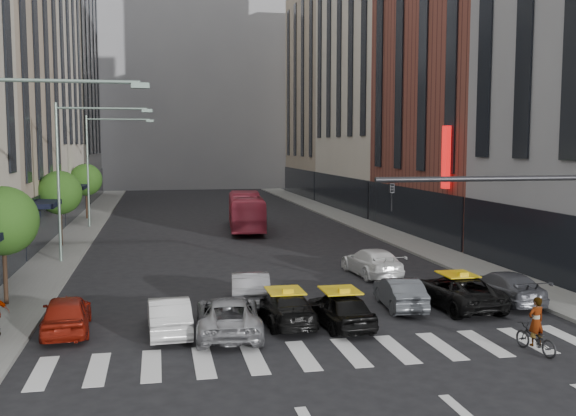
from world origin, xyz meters
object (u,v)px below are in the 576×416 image
streetlamp_far (100,156)px  taxi_left (285,308)px  car_white_front (169,315)px  bus (246,211)px  motorcycle (535,339)px  car_red (66,314)px  streetlamp_mid (75,160)px  taxi_center (340,309)px  streetlamp_near (14,172)px

streetlamp_far → taxi_left: streetlamp_far is taller
car_white_front → bus: size_ratio=0.38×
car_white_front → motorcycle: car_white_front is taller
car_red → car_white_front: size_ratio=1.01×
streetlamp_mid → motorcycle: (16.54, -19.77, -5.43)m
streetlamp_far → motorcycle: bearing=-65.2°
streetlamp_mid → taxi_left: 18.18m
streetlamp_far → car_red: 30.78m
taxi_center → bus: bus is taller
streetlamp_near → motorcycle: 17.82m
streetlamp_near → car_red: bearing=54.3°
streetlamp_mid → taxi_center: size_ratio=2.25×
bus → motorcycle: 32.51m
streetlamp_far → car_red: size_ratio=2.18×
streetlamp_mid → car_white_front: streetlamp_mid is taller
streetlamp_near → taxi_center: bearing=2.3°
streetlamp_far → bus: bearing=-17.9°
streetlamp_far → car_white_front: (4.84, -31.16, -5.23)m
streetlamp_near → streetlamp_mid: size_ratio=1.00×
streetlamp_near → streetlamp_far: 32.00m
taxi_left → motorcycle: (7.35, -5.00, -0.16)m
streetlamp_mid → streetlamp_far: 16.00m
taxi_left → taxi_center: taxi_center is taller
streetlamp_far → bus: (11.44, -3.69, -4.41)m
streetlamp_near → taxi_center: streetlamp_near is taller
streetlamp_near → streetlamp_far: (0.00, 32.00, 0.00)m
streetlamp_near → taxi_left: size_ratio=2.07×
car_white_front → bus: 28.26m
streetlamp_near → bus: 30.85m
bus → taxi_left: bearing=90.6°
car_red → taxi_center: size_ratio=1.03×
streetlamp_near → motorcycle: (16.54, -3.77, -5.43)m
car_red → taxi_center: bearing=169.0°
streetlamp_mid → car_white_front: (4.84, -15.16, -5.23)m
streetlamp_mid → motorcycle: streetlamp_mid is taller
streetlamp_far → taxi_center: streetlamp_far is taller
bus → motorcycle: (5.11, -32.09, -1.02)m
taxi_left → bus: 27.19m
streetlamp_near → motorcycle: size_ratio=4.97×
bus → streetlamp_mid: bearing=52.5°
streetlamp_near → streetlamp_mid: (0.00, 16.00, 0.00)m
motorcycle → car_red: bearing=-29.3°
car_white_front → taxi_center: taxi_center is taller
streetlamp_far → motorcycle: streetlamp_far is taller
streetlamp_mid → car_red: streetlamp_mid is taller
bus → motorcycle: bearing=104.4°
car_red → bus: bus is taller
motorcycle → car_white_front: bearing=-31.2°
streetlamp_mid → taxi_center: streetlamp_mid is taller
taxi_center → motorcycle: (5.41, -4.21, -0.21)m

